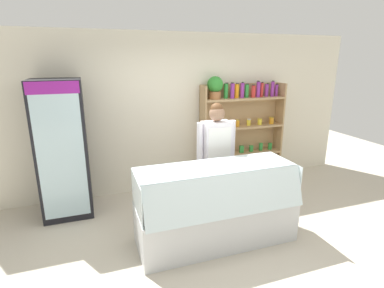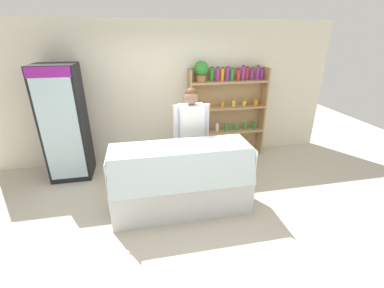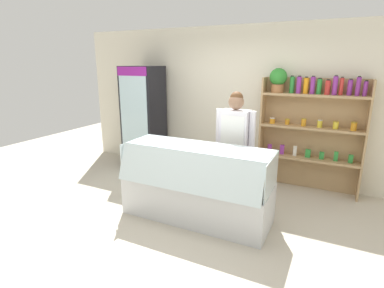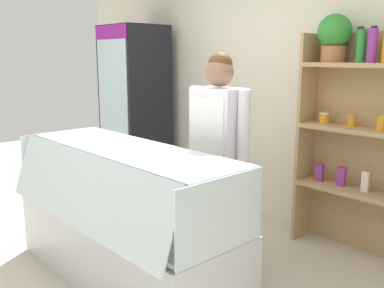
{
  "view_description": "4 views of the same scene",
  "coord_description": "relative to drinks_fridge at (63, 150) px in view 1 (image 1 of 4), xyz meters",
  "views": [
    {
      "loc": [
        -1.45,
        -2.97,
        2.28
      ],
      "look_at": [
        -0.23,
        0.52,
        1.21
      ],
      "focal_mm": 28.0,
      "sensor_mm": 36.0,
      "label": 1
    },
    {
      "loc": [
        -0.53,
        -3.05,
        2.44
      ],
      "look_at": [
        0.2,
        0.53,
        0.87
      ],
      "focal_mm": 24.0,
      "sensor_mm": 36.0,
      "label": 2
    },
    {
      "loc": [
        1.57,
        -3.24,
        2.07
      ],
      "look_at": [
        -0.39,
        0.7,
        0.87
      ],
      "focal_mm": 28.0,
      "sensor_mm": 36.0,
      "label": 3
    },
    {
      "loc": [
        2.48,
        -1.5,
        1.65
      ],
      "look_at": [
        0.27,
        0.53,
        1.03
      ],
      "focal_mm": 40.0,
      "sensor_mm": 36.0,
      "label": 4
    }
  ],
  "objects": [
    {
      "name": "deli_display_case",
      "position": [
        1.81,
        -1.39,
        -0.69
      ],
      "size": [
        1.99,
        0.79,
        1.01
      ],
      "color": "silver",
      "rests_on": "ground"
    },
    {
      "name": "back_wall",
      "position": [
        1.86,
        0.5,
        0.35
      ],
      "size": [
        6.8,
        0.1,
        2.7
      ],
      "primitive_type": "cube",
      "color": "silver",
      "rests_on": "ground"
    },
    {
      "name": "shop_clerk",
      "position": [
        2.1,
        -0.7,
        -0.01
      ],
      "size": [
        0.59,
        0.25,
        1.68
      ],
      "color": "#4C4233",
      "rests_on": "ground"
    },
    {
      "name": "drinks_fridge",
      "position": [
        0.0,
        0.0,
        0.0
      ],
      "size": [
        0.68,
        0.63,
        2.01
      ],
      "color": "black",
      "rests_on": "ground"
    },
    {
      "name": "ground_plane",
      "position": [
        1.86,
        -1.53,
        -1.0
      ],
      "size": [
        12.0,
        12.0,
        0.0
      ],
      "primitive_type": "plane",
      "color": "beige"
    },
    {
      "name": "shelving_unit",
      "position": [
        2.97,
        0.3,
        0.14
      ],
      "size": [
        1.59,
        0.29,
        1.98
      ],
      "color": "tan",
      "rests_on": "ground"
    }
  ]
}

